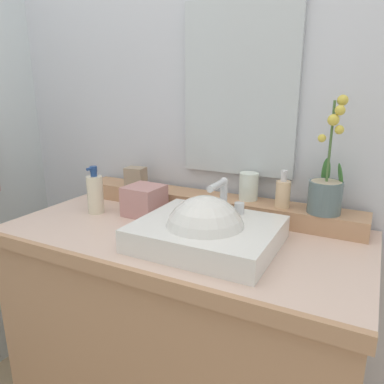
{
  "coord_description": "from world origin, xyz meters",
  "views": [
    {
      "loc": [
        0.55,
        -0.99,
        1.31
      ],
      "look_at": [
        0.05,
        -0.02,
        1.0
      ],
      "focal_mm": 34.21,
      "sensor_mm": 36.0,
      "label": 1
    }
  ],
  "objects_px": {
    "soap_dispenser": "(283,193)",
    "tissue_box": "(144,200)",
    "tumbler_cup": "(249,186)",
    "lotion_bottle": "(95,193)",
    "sink_basin": "(206,235)",
    "potted_plant": "(326,188)",
    "trinket_box": "(136,177)",
    "soap_bar": "(189,205)"
  },
  "relations": [
    {
      "from": "soap_dispenser",
      "to": "potted_plant",
      "type": "bearing_deg",
      "value": 1.94
    },
    {
      "from": "potted_plant",
      "to": "tumbler_cup",
      "type": "bearing_deg",
      "value": 173.73
    },
    {
      "from": "sink_basin",
      "to": "tumbler_cup",
      "type": "xyz_separation_m",
      "value": [
        0.02,
        0.31,
        0.08
      ]
    },
    {
      "from": "soap_dispenser",
      "to": "tissue_box",
      "type": "distance_m",
      "value": 0.5
    },
    {
      "from": "tissue_box",
      "to": "trinket_box",
      "type": "bearing_deg",
      "value": 135.05
    },
    {
      "from": "sink_basin",
      "to": "potted_plant",
      "type": "relative_size",
      "value": 1.1
    },
    {
      "from": "soap_dispenser",
      "to": "trinket_box",
      "type": "bearing_deg",
      "value": 179.42
    },
    {
      "from": "potted_plant",
      "to": "tissue_box",
      "type": "xyz_separation_m",
      "value": [
        -0.62,
        -0.13,
        -0.09
      ]
    },
    {
      "from": "tumbler_cup",
      "to": "lotion_bottle",
      "type": "distance_m",
      "value": 0.57
    },
    {
      "from": "soap_dispenser",
      "to": "tumbler_cup",
      "type": "relative_size",
      "value": 1.3
    },
    {
      "from": "tissue_box",
      "to": "soap_dispenser",
      "type": "bearing_deg",
      "value": 14.51
    },
    {
      "from": "trinket_box",
      "to": "lotion_bottle",
      "type": "distance_m",
      "value": 0.2
    },
    {
      "from": "lotion_bottle",
      "to": "tissue_box",
      "type": "xyz_separation_m",
      "value": [
        0.18,
        0.07,
        -0.02
      ]
    },
    {
      "from": "sink_basin",
      "to": "soap_dispenser",
      "type": "xyz_separation_m",
      "value": [
        0.16,
        0.28,
        0.08
      ]
    },
    {
      "from": "soap_dispenser",
      "to": "tissue_box",
      "type": "height_order",
      "value": "soap_dispenser"
    },
    {
      "from": "lotion_bottle",
      "to": "potted_plant",
      "type": "bearing_deg",
      "value": 13.78
    },
    {
      "from": "potted_plant",
      "to": "trinket_box",
      "type": "height_order",
      "value": "potted_plant"
    },
    {
      "from": "soap_bar",
      "to": "soap_dispenser",
      "type": "xyz_separation_m",
      "value": [
        0.27,
        0.17,
        0.03
      ]
    },
    {
      "from": "soap_bar",
      "to": "lotion_bottle",
      "type": "height_order",
      "value": "lotion_bottle"
    },
    {
      "from": "tumbler_cup",
      "to": "lotion_bottle",
      "type": "xyz_separation_m",
      "value": [
        -0.53,
        -0.23,
        -0.04
      ]
    },
    {
      "from": "sink_basin",
      "to": "trinket_box",
      "type": "height_order",
      "value": "sink_basin"
    },
    {
      "from": "sink_basin",
      "to": "lotion_bottle",
      "type": "height_order",
      "value": "sink_basin"
    },
    {
      "from": "potted_plant",
      "to": "sink_basin",
      "type": "bearing_deg",
      "value": -136.18
    },
    {
      "from": "soap_dispenser",
      "to": "tumbler_cup",
      "type": "distance_m",
      "value": 0.14
    },
    {
      "from": "potted_plant",
      "to": "tumbler_cup",
      "type": "distance_m",
      "value": 0.27
    },
    {
      "from": "soap_bar",
      "to": "tumbler_cup",
      "type": "distance_m",
      "value": 0.25
    },
    {
      "from": "sink_basin",
      "to": "tissue_box",
      "type": "xyz_separation_m",
      "value": [
        -0.33,
        0.15,
        0.02
      ]
    },
    {
      "from": "soap_dispenser",
      "to": "tumbler_cup",
      "type": "bearing_deg",
      "value": 165.6
    },
    {
      "from": "tumbler_cup",
      "to": "trinket_box",
      "type": "distance_m",
      "value": 0.48
    },
    {
      "from": "sink_basin",
      "to": "tumbler_cup",
      "type": "bearing_deg",
      "value": 85.59
    },
    {
      "from": "trinket_box",
      "to": "lotion_bottle",
      "type": "height_order",
      "value": "lotion_bottle"
    },
    {
      "from": "trinket_box",
      "to": "tissue_box",
      "type": "bearing_deg",
      "value": -51.76
    },
    {
      "from": "potted_plant",
      "to": "tumbler_cup",
      "type": "xyz_separation_m",
      "value": [
        -0.27,
        0.03,
        -0.03
      ]
    },
    {
      "from": "trinket_box",
      "to": "lotion_bottle",
      "type": "xyz_separation_m",
      "value": [
        -0.05,
        -0.2,
        -0.03
      ]
    },
    {
      "from": "soap_bar",
      "to": "trinket_box",
      "type": "relative_size",
      "value": 0.9
    },
    {
      "from": "sink_basin",
      "to": "trinket_box",
      "type": "xyz_separation_m",
      "value": [
        -0.46,
        0.28,
        0.07
      ]
    },
    {
      "from": "soap_dispenser",
      "to": "lotion_bottle",
      "type": "bearing_deg",
      "value": -163.89
    },
    {
      "from": "sink_basin",
      "to": "soap_dispenser",
      "type": "distance_m",
      "value": 0.33
    },
    {
      "from": "potted_plant",
      "to": "trinket_box",
      "type": "relative_size",
      "value": 4.8
    },
    {
      "from": "soap_dispenser",
      "to": "trinket_box",
      "type": "height_order",
      "value": "soap_dispenser"
    },
    {
      "from": "sink_basin",
      "to": "soap_dispenser",
      "type": "height_order",
      "value": "soap_dispenser"
    },
    {
      "from": "trinket_box",
      "to": "tumbler_cup",
      "type": "bearing_deg",
      "value": -3.49
    }
  ]
}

